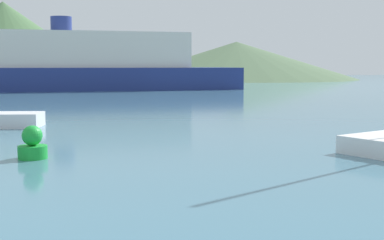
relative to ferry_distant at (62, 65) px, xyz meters
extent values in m
cube|color=navy|center=(0.00, 0.00, -1.46)|extent=(37.74, 12.57, 2.32)
cube|color=silver|center=(0.00, 0.00, 1.52)|extent=(26.56, 10.08, 3.65)
cylinder|color=navy|center=(0.00, 0.00, 4.14)|extent=(2.15, 2.15, 1.60)
cylinder|color=green|center=(-6.70, -41.88, -2.44)|extent=(0.79, 0.79, 0.36)
sphere|color=green|center=(-6.70, -41.88, -1.99)|extent=(0.56, 0.56, 0.56)
cone|color=#476B42|center=(-4.26, 33.91, 3.68)|extent=(36.17, 36.17, 12.61)
cone|color=#4C6647|center=(36.98, 34.09, 0.87)|extent=(44.86, 44.86, 6.99)
camera|label=1|loc=(-7.95, -56.87, -0.09)|focal=50.00mm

